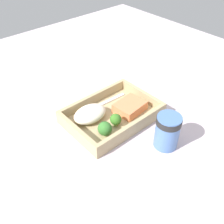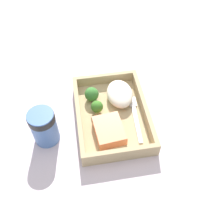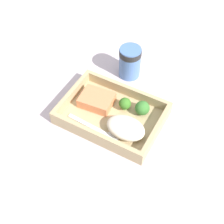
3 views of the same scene
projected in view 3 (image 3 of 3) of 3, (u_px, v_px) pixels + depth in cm
name	position (u px, v px, depth cm)	size (l,w,h in cm)	color
ground_plane	(112.00, 120.00, 88.30)	(160.00, 160.00, 2.00)	#C0AFB9
takeout_tray	(112.00, 117.00, 87.06)	(27.64, 19.47, 1.20)	tan
tray_rim	(112.00, 112.00, 85.35)	(27.64, 19.47, 3.20)	tan
salmon_fillet	(97.00, 100.00, 88.24)	(9.16, 7.20, 2.94)	#E47E50
mashed_potatoes	(126.00, 128.00, 81.45)	(10.59, 7.44, 3.96)	#F1E0C6
broccoli_floret_1	(125.00, 104.00, 86.47)	(3.42, 3.42, 3.93)	#89AB5A
broccoli_floret_2	(142.00, 108.00, 85.46)	(4.08, 4.08, 4.24)	#769758
fork	(96.00, 129.00, 83.34)	(15.87, 2.56, 0.44)	silver
paper_cup	(130.00, 61.00, 94.25)	(6.72, 6.72, 10.07)	#4C71AD
receipt_slip	(198.00, 134.00, 83.86)	(8.89, 12.85, 0.24)	white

